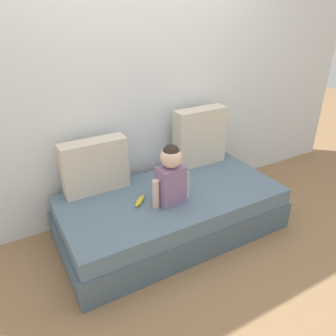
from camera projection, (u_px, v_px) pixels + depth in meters
ground_plane at (172, 231)px, 2.95m from camera, size 12.00×12.00×0.00m
back_wall at (138, 86)px, 2.87m from camera, size 5.11×0.10×2.36m
couch at (172, 213)px, 2.86m from camera, size 1.91×0.94×0.40m
throw_pillow_left at (95, 166)px, 2.72m from camera, size 0.55×0.16×0.45m
throw_pillow_right at (200, 137)px, 3.16m from camera, size 0.52×0.16×0.56m
toddler at (171, 175)px, 2.53m from camera, size 0.33×0.17×0.50m
banana at (140, 200)px, 2.63m from camera, size 0.15×0.15×0.04m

